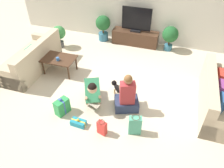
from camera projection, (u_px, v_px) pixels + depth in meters
name	position (u px, v px, depth m)	size (l,w,h in m)	color
ground_plane	(114.00, 87.00, 5.52)	(16.00, 16.00, 0.00)	beige
wall_back	(140.00, 2.00, 6.64)	(8.40, 0.06, 2.60)	beige
sofa_left	(32.00, 60.00, 5.98)	(0.87, 1.98, 0.82)	#C6B293
sofa_right	(219.00, 99.00, 4.77)	(0.87, 1.98, 0.82)	#C6B293
coffee_table	(59.00, 60.00, 5.81)	(0.87, 0.59, 0.44)	#472D1E
tv_console	(135.00, 38.00, 7.12)	(1.47, 0.42, 0.45)	#472D1E
tv	(136.00, 21.00, 6.75)	(0.92, 0.20, 0.77)	black
potted_plant_corner_left	(59.00, 34.00, 6.83)	(0.42, 0.42, 0.71)	#4C4C51
potted_plant_back_right	(170.00, 35.00, 6.65)	(0.49, 0.49, 0.78)	#336B84
potted_plant_back_left	(103.00, 26.00, 7.15)	(0.48, 0.48, 0.85)	#336B84
person_kneeling	(92.00, 91.00, 4.86)	(0.61, 0.84, 0.81)	#23232D
person_sitting	(127.00, 97.00, 4.73)	(0.63, 0.59, 0.96)	#283351
dog	(118.00, 88.00, 5.18)	(0.43, 0.39, 0.31)	black
gift_box_a	(78.00, 123.00, 4.54)	(0.32, 0.19, 0.18)	teal
gift_box_b	(62.00, 107.00, 4.74)	(0.28, 0.36, 0.42)	#2D934C
gift_bag_a	(135.00, 125.00, 4.29)	(0.28, 0.20, 0.44)	#4CA384
gift_bag_b	(102.00, 128.00, 4.31)	(0.21, 0.15, 0.34)	red
mug	(58.00, 59.00, 5.66)	(0.12, 0.08, 0.09)	#386BAD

